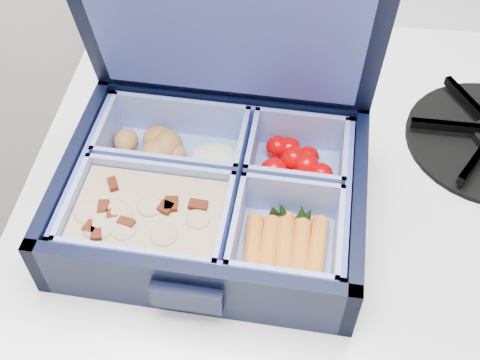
# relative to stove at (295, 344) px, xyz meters

# --- Properties ---
(stove) EXTENTS (0.56, 0.56, 0.83)m
(stove) POSITION_rel_stove_xyz_m (0.00, 0.00, 0.00)
(stove) COLOR silver
(stove) RESTS_ON floor
(bento_box) EXTENTS (0.26, 0.21, 0.06)m
(bento_box) POSITION_rel_stove_xyz_m (-0.10, -0.08, 0.45)
(bento_box) COLOR black
(bento_box) RESTS_ON stove
(burner_grate_rear) EXTENTS (0.23, 0.23, 0.02)m
(burner_grate_rear) POSITION_rel_stove_xyz_m (-0.14, 0.10, 0.43)
(burner_grate_rear) COLOR black
(burner_grate_rear) RESTS_ON stove
(fork) EXTENTS (0.09, 0.16, 0.01)m
(fork) POSITION_rel_stove_xyz_m (-0.08, 0.05, 0.42)
(fork) COLOR silver
(fork) RESTS_ON stove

